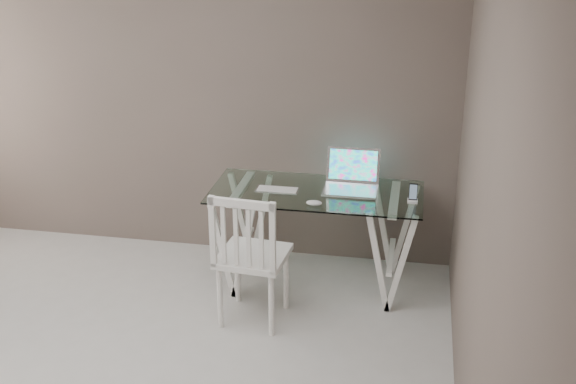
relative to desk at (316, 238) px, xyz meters
name	(u,v)px	position (x,y,z in m)	size (l,w,h in m)	color
room	(36,120)	(-1.07, -1.75, 1.33)	(4.50, 4.52, 2.71)	#B3B0AB
desk	(316,238)	(0.00, 0.00, 0.00)	(1.50, 0.70, 0.75)	silver
chair	(249,253)	(-0.35, -0.61, 0.15)	(0.48, 0.48, 0.96)	white
laptop	(352,179)	(0.23, 0.12, 0.43)	(0.38, 0.34, 0.26)	silver
keyboard	(277,190)	(-0.28, -0.03, 0.37)	(0.31, 0.13, 0.01)	silver
mouse	(314,203)	(0.02, -0.25, 0.38)	(0.11, 0.06, 0.03)	silver
phone_dock	(413,197)	(0.68, -0.07, 0.40)	(0.07, 0.07, 0.13)	white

